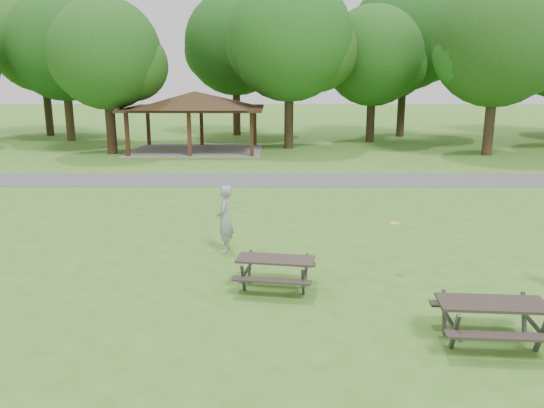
% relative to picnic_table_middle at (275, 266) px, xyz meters
% --- Properties ---
extents(ground, '(160.00, 160.00, 0.00)m').
position_rel_picnic_table_middle_xyz_m(ground, '(-1.09, -1.16, -0.56)').
color(ground, '#3E7421').
rests_on(ground, ground).
extents(asphalt_path, '(120.00, 3.20, 0.02)m').
position_rel_picnic_table_middle_xyz_m(asphalt_path, '(-1.09, 12.84, -0.55)').
color(asphalt_path, '#4D4D4F').
rests_on(asphalt_path, ground).
extents(pavilion, '(8.60, 7.01, 3.76)m').
position_rel_picnic_table_middle_xyz_m(pavilion, '(-5.09, 22.84, 2.51)').
color(pavilion, '#321912').
rests_on(pavilion, ground).
extents(tree_row_c, '(8.19, 7.80, 10.67)m').
position_rel_picnic_table_middle_xyz_m(tree_row_c, '(-14.99, 27.87, 5.98)').
color(tree_row_c, '#322416').
rests_on(tree_row_c, ground).
extents(tree_row_d, '(6.93, 6.60, 9.27)m').
position_rel_picnic_table_middle_xyz_m(tree_row_d, '(-10.01, 21.37, 5.21)').
color(tree_row_d, black).
rests_on(tree_row_d, ground).
extents(tree_row_e, '(8.40, 8.00, 11.02)m').
position_rel_picnic_table_middle_xyz_m(tree_row_e, '(1.01, 23.87, 6.22)').
color(tree_row_e, black).
rests_on(tree_row_e, ground).
extents(tree_row_f, '(7.35, 7.00, 9.55)m').
position_rel_picnic_table_middle_xyz_m(tree_row_f, '(7.00, 27.37, 5.28)').
color(tree_row_f, black).
rests_on(tree_row_f, ground).
extents(tree_row_g, '(7.77, 7.40, 10.25)m').
position_rel_picnic_table_middle_xyz_m(tree_row_g, '(13.00, 20.87, 5.77)').
color(tree_row_g, '#332016').
rests_on(tree_row_g, ground).
extents(tree_deep_a, '(8.40, 8.00, 11.38)m').
position_rel_picnic_table_middle_xyz_m(tree_deep_a, '(-17.99, 31.37, 6.57)').
color(tree_deep_a, black).
rests_on(tree_deep_a, ground).
extents(tree_deep_b, '(8.40, 8.00, 11.13)m').
position_rel_picnic_table_middle_xyz_m(tree_deep_b, '(-2.99, 31.87, 6.33)').
color(tree_deep_b, black).
rests_on(tree_deep_b, ground).
extents(tree_deep_c, '(8.82, 8.40, 11.90)m').
position_rel_picnic_table_middle_xyz_m(tree_deep_c, '(10.01, 30.87, 6.89)').
color(tree_deep_c, black).
rests_on(tree_deep_c, ground).
extents(picnic_table_middle, '(1.94, 1.65, 0.76)m').
position_rel_picnic_table_middle_xyz_m(picnic_table_middle, '(0.00, 0.00, 0.00)').
color(picnic_table_middle, '#2F2522').
rests_on(picnic_table_middle, ground).
extents(picnic_table_far, '(2.01, 1.66, 0.83)m').
position_rel_picnic_table_middle_xyz_m(picnic_table_far, '(3.90, -2.51, 0.05)').
color(picnic_table_far, '#29231E').
rests_on(picnic_table_far, ground).
extents(frisbee_in_flight, '(0.28, 0.28, 0.02)m').
position_rel_picnic_table_middle_xyz_m(frisbee_in_flight, '(2.93, 1.16, 0.67)').
color(frisbee_in_flight, yellow).
rests_on(frisbee_in_flight, ground).
extents(frisbee_thrower, '(0.50, 0.71, 1.85)m').
position_rel_picnic_table_middle_xyz_m(frisbee_thrower, '(-1.39, 2.65, 0.37)').
color(frisbee_thrower, '#949597').
rests_on(frisbee_thrower, ground).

